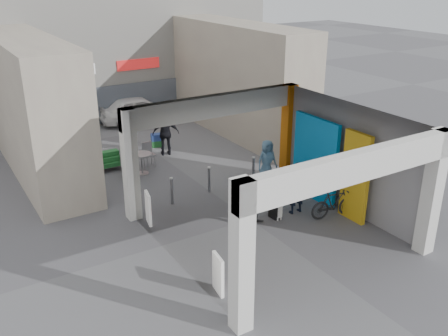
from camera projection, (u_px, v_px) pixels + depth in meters
ground at (250, 219)px, 15.42m from camera, size 90.00×90.00×0.00m
arcade_canopy at (284, 154)px, 14.17m from camera, size 6.40×6.45×6.40m
far_building at (93, 37)px, 24.94m from camera, size 18.00×4.08×8.00m
plaza_bldg_left at (33, 107)px, 18.19m from camera, size 2.00×9.00×5.00m
plaza_bldg_right at (239, 80)px, 22.58m from camera, size 2.00×9.00×5.00m
bollard_left at (172, 191)px, 16.27m from camera, size 0.09×0.09×0.91m
bollard_center at (209, 180)px, 17.17m from camera, size 0.09×0.09×0.90m
bollard_right at (253, 170)px, 17.89m from camera, size 0.09×0.09×0.96m
advert_board_near at (218, 274)px, 11.79m from camera, size 0.17×0.56×1.00m
advert_board_far at (148, 208)px, 15.01m from camera, size 0.20×0.55×1.00m
cafe_set at (136, 163)px, 18.89m from camera, size 1.58×1.27×0.95m
produce_stand at (109, 163)px, 19.08m from camera, size 1.07×0.58×0.71m
crate_stack at (157, 140)px, 21.57m from camera, size 0.52×0.44×0.56m
border_collie at (277, 210)px, 15.36m from camera, size 0.26×0.52×0.71m
man_with_dog at (296, 188)px, 15.55m from camera, size 0.62×0.41×1.70m
man_back_turned at (259, 200)px, 14.84m from camera, size 0.96×0.88×1.59m
man_elderly at (267, 161)px, 17.88m from camera, size 0.81×0.58×1.56m
man_crates at (166, 133)px, 20.39m from camera, size 1.18×0.78×1.86m
bicycle_front at (297, 185)px, 16.68m from camera, size 1.90×1.45×0.96m
bicycle_rear at (334, 203)px, 15.39m from camera, size 1.65×0.75×0.96m
white_van at (139, 109)px, 24.81m from camera, size 3.98×1.81×1.32m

